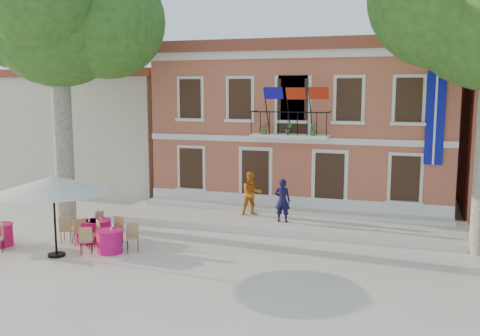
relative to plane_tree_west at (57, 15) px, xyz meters
name	(u,v)px	position (x,y,z in m)	size (l,w,h in m)	color
ground	(194,252)	(6.38, -1.99, -8.22)	(90.00, 90.00, 0.00)	beige
main_building	(310,123)	(8.38, 8.00, -4.44)	(13.50, 9.59, 7.50)	#BC5B44
neighbor_west	(114,128)	(-3.12, 9.01, -5.01)	(9.40, 9.40, 6.40)	beige
terrace	(283,222)	(8.38, 2.41, -8.07)	(14.00, 3.40, 0.30)	silver
plane_tree_west	(57,15)	(0.00, 0.00, 0.00)	(5.69, 5.69, 11.17)	#A59E84
patio_umbrella	(53,184)	(2.25, -3.71, -5.85)	(3.56, 3.56, 2.65)	black
pedestrian_navy	(282,200)	(8.49, 1.85, -7.08)	(0.62, 0.41, 1.69)	black
pedestrian_orange	(252,194)	(7.04, 2.55, -7.03)	(0.87, 0.68, 1.79)	#C66617
cafe_table_0	(88,230)	(2.32, -2.00, -7.79)	(1.82, 1.80, 0.95)	#E2156E
cafe_table_1	(110,240)	(3.72, -2.85, -7.80)	(1.89, 1.27, 0.95)	#E2156E
cafe_table_2	(0,234)	(-0.35, -3.32, -7.80)	(1.44, 1.82, 0.95)	#E2156E
cafe_table_3	(99,229)	(2.61, -1.75, -7.79)	(1.75, 1.85, 0.95)	#E2156E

